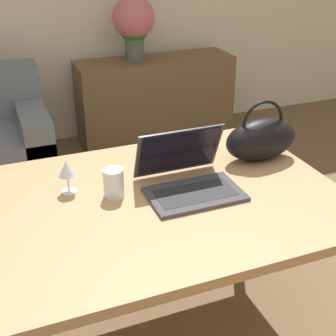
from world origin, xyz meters
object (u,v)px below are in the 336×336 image
Objects in this scene: drinking_glass at (114,183)px; flower_vase at (134,23)px; laptop at (187,173)px; wine_glass at (67,170)px; handbag at (261,139)px.

flower_vase reaches higher than drinking_glass.
laptop is 2.64× the size of wine_glass.
wine_glass is at bearing -114.62° from flower_vase.
laptop is 0.30m from drinking_glass.
wine_glass is 0.40× the size of handbag.
laptop is 1.07× the size of handbag.
drinking_glass is 0.22× the size of flower_vase.
drinking_glass is 0.83× the size of wine_glass.
drinking_glass is 2.29m from flower_vase.
drinking_glass is at bearing -173.75° from handbag.
wine_glass is (-0.16, 0.09, 0.04)m from drinking_glass.
flower_vase is at bearing 65.38° from wine_glass.
handbag is 0.66× the size of flower_vase.
laptop is at bearing -7.58° from drinking_glass.
wine_glass is at bearing 178.85° from handbag.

